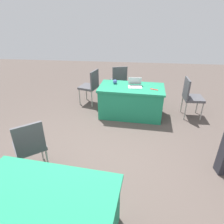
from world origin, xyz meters
name	(u,v)px	position (x,y,z in m)	size (l,w,h in m)	color
ground_plane	(101,158)	(0.00, 0.00, 0.00)	(14.40, 14.40, 0.00)	#4C423D
table_foreground	(131,101)	(-0.49, -1.70, 0.38)	(1.59, 0.93, 0.75)	#1E7A56
table_mid_left	(46,219)	(0.35, 1.48, 0.38)	(1.61, 1.05, 0.75)	#1E7A56
chair_near_front	(91,85)	(0.62, -2.26, 0.55)	(0.55, 0.55, 0.96)	#9E9993
chair_tucked_right	(30,144)	(1.00, 0.46, 0.56)	(0.62, 0.62, 0.97)	#9E9993
chair_aisle	(119,80)	(-0.11, -2.78, 0.55)	(0.54, 0.54, 0.96)	#9E9993
chair_by_pillar	(191,95)	(-1.90, -1.78, 0.55)	(0.45, 0.45, 0.96)	#9E9993
laptop_silver	(135,85)	(-0.56, -1.71, 0.79)	(0.33, 0.31, 0.21)	silver
yarn_ball	(115,82)	(-0.08, -1.87, 0.80)	(0.10, 0.10, 0.10)	#3F5999
scissors_red	(154,89)	(-1.00, -1.57, 0.75)	(0.18, 0.04, 0.01)	red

